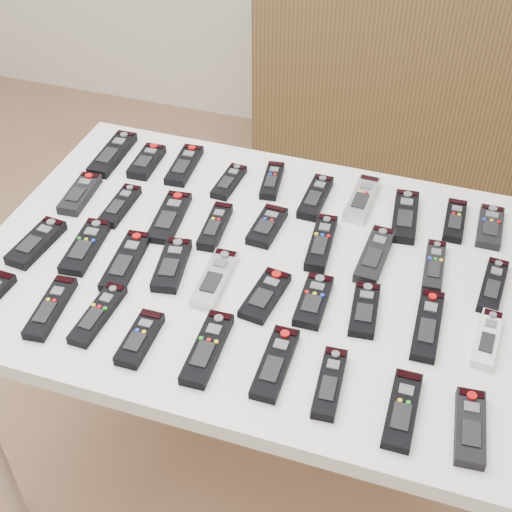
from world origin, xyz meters
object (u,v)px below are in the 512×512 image
(remote_15, at_px, (321,243))
(remote_33, at_px, (207,348))
(remote_13, at_px, (215,226))
(remote_14, at_px, (267,226))
(remote_26, at_px, (365,310))
(remote_32, at_px, (140,339))
(remote_21, at_px, (126,261))
(remote_23, at_px, (215,278))
(remote_31, at_px, (98,314))
(remote_10, at_px, (80,194))
(remote_36, at_px, (402,410))
(sideboard, at_px, (483,88))
(remote_30, at_px, (51,308))
(remote_0, at_px, (113,154))
(remote_6, at_px, (362,199))
(remote_25, at_px, (313,301))
(remote_12, at_px, (170,217))
(remote_28, at_px, (487,339))
(remote_20, at_px, (86,246))
(remote_27, at_px, (428,325))
(remote_9, at_px, (490,227))
(remote_34, at_px, (275,363))
(remote_4, at_px, (272,181))
(table, at_px, (256,281))
(remote_37, at_px, (470,427))
(remote_17, at_px, (434,266))
(remote_7, at_px, (405,216))
(remote_11, at_px, (120,206))
(remote_22, at_px, (172,265))
(remote_16, at_px, (375,255))
(remote_2, at_px, (184,165))
(remote_1, at_px, (147,162))
(remote_8, at_px, (455,221))
(remote_19, at_px, (36,243))
(remote_35, at_px, (330,383))
(remote_24, at_px, (265,295))
(remote_5, at_px, (315,197))

(remote_15, xyz_separation_m, remote_33, (-0.13, -0.38, -0.00))
(remote_13, distance_m, remote_14, 0.12)
(remote_26, distance_m, remote_32, 0.47)
(remote_21, relative_size, remote_23, 1.09)
(remote_31, bearing_deg, remote_10, 125.55)
(remote_14, distance_m, remote_36, 0.58)
(sideboard, bearing_deg, remote_30, -115.48)
(remote_0, height_order, remote_26, remote_0)
(remote_6, height_order, remote_32, same)
(remote_25, height_order, remote_36, same)
(remote_12, relative_size, remote_28, 1.22)
(remote_20, height_order, remote_27, remote_20)
(remote_9, distance_m, remote_34, 0.67)
(remote_4, bearing_deg, table, -87.16)
(remote_31, xyz_separation_m, remote_37, (0.76, -0.04, 0.00))
(remote_17, bearing_deg, remote_0, 165.36)
(remote_37, bearing_deg, remote_7, 105.23)
(remote_9, bearing_deg, remote_20, -157.51)
(remote_11, relative_size, remote_37, 0.98)
(remote_22, height_order, remote_32, same)
(remote_16, bearing_deg, remote_2, 163.03)
(remote_16, relative_size, remote_32, 1.31)
(table, relative_size, remote_28, 8.17)
(remote_1, relative_size, remote_34, 0.80)
(remote_20, relative_size, remote_31, 1.04)
(remote_8, xyz_separation_m, remote_33, (-0.42, -0.57, 0.00))
(remote_14, relative_size, remote_19, 0.86)
(remote_9, bearing_deg, remote_14, -162.08)
(remote_7, bearing_deg, remote_21, -153.26)
(remote_13, height_order, remote_16, same)
(remote_16, relative_size, remote_30, 1.06)
(remote_21, distance_m, remote_23, 0.21)
(remote_25, bearing_deg, remote_13, 148.18)
(remote_4, height_order, remote_23, remote_4)
(remote_6, relative_size, remote_17, 1.10)
(remote_17, bearing_deg, remote_27, -89.39)
(remote_13, bearing_deg, remote_0, 146.72)
(remote_17, bearing_deg, remote_33, -138.53)
(remote_11, distance_m, remote_12, 0.13)
(remote_7, distance_m, remote_15, 0.23)
(remote_15, relative_size, remote_20, 1.02)
(remote_33, height_order, remote_37, same)
(remote_35, bearing_deg, remote_8, 69.66)
(remote_16, distance_m, remote_24, 0.28)
(remote_21, bearing_deg, remote_5, 41.16)
(remote_12, xyz_separation_m, remote_21, (-0.03, -0.18, 0.00))
(remote_22, bearing_deg, remote_37, -28.52)
(remote_1, relative_size, remote_10, 0.92)
(remote_15, height_order, remote_30, remote_15)
(remote_36, bearing_deg, remote_13, 142.02)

